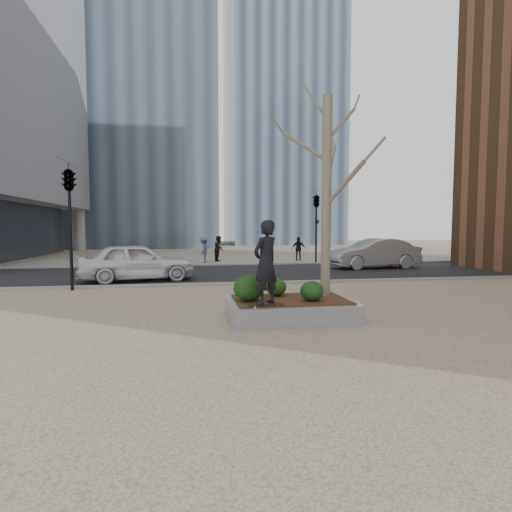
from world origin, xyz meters
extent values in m
plane|color=tan|center=(0.00, 0.00, 0.00)|extent=(120.00, 120.00, 0.00)
cube|color=black|center=(0.00, 10.00, 0.01)|extent=(60.00, 8.00, 0.02)
cube|color=gray|center=(0.00, 17.00, 0.01)|extent=(60.00, 6.00, 0.02)
cube|color=gray|center=(1.00, 0.00, 0.23)|extent=(3.00, 2.00, 0.45)
cube|color=#382314|center=(1.00, 0.00, 0.47)|extent=(2.70, 1.70, 0.04)
ellipsoid|color=black|center=(-0.05, -0.13, 0.79)|extent=(0.71, 0.71, 0.61)
ellipsoid|color=#1A3A12|center=(0.75, 0.45, 0.71)|extent=(0.52, 0.52, 0.44)
ellipsoid|color=#123B16|center=(1.43, -0.37, 0.72)|extent=(0.55, 0.55, 0.47)
imported|color=black|center=(0.24, -0.76, 1.45)|extent=(0.81, 0.76, 1.86)
imported|color=white|center=(-3.51, 7.73, 0.81)|extent=(4.89, 2.66, 1.58)
imported|color=#989AA0|center=(8.59, 10.98, 0.83)|extent=(5.01, 2.05, 1.62)
imported|color=slate|center=(16.61, 11.68, 0.63)|extent=(4.50, 2.79, 1.22)
imported|color=black|center=(0.61, 16.86, 0.86)|extent=(0.90, 1.00, 1.68)
imported|color=#435079|center=(-0.42, 15.96, 0.84)|extent=(0.85, 1.17, 1.63)
imported|color=black|center=(5.94, 16.56, 0.82)|extent=(1.00, 0.63, 1.58)
cube|color=slate|center=(-6.00, 42.00, 22.50)|extent=(16.00, 16.00, 45.00)
cube|color=slate|center=(12.00, 48.00, 27.50)|extent=(15.00, 15.00, 55.00)
camera|label=1|loc=(-1.46, -9.34, 2.20)|focal=28.00mm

